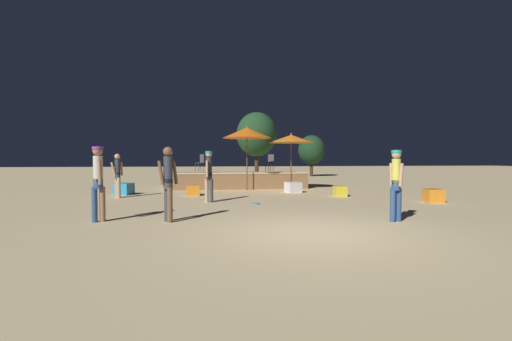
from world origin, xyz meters
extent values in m
plane|color=#D1B784|center=(0.00, 0.00, 0.00)|extent=(120.00, 120.00, 0.00)
cube|color=olive|center=(-0.51, 11.32, 0.38)|extent=(7.00, 2.87, 0.76)
cube|color=#CCB793|center=(-0.51, 9.92, 0.80)|extent=(7.00, 0.12, 0.08)
cylinder|color=brown|center=(-0.14, 9.49, 1.24)|extent=(0.05, 0.05, 2.48)
cone|color=orange|center=(-0.14, 9.49, 2.73)|extent=(2.32, 2.32, 0.50)
sphere|color=orange|center=(-0.14, 9.49, 3.02)|extent=(0.08, 0.08, 0.08)
cylinder|color=brown|center=(2.10, 9.87, 1.15)|extent=(0.05, 0.05, 2.29)
cone|color=orange|center=(2.10, 9.87, 2.49)|extent=(2.24, 2.24, 0.39)
sphere|color=orange|center=(2.10, 9.87, 2.73)|extent=(0.08, 0.08, 0.08)
cube|color=yellow|center=(3.23, 6.37, 0.21)|extent=(0.49, 0.49, 0.42)
cube|color=orange|center=(5.73, 4.16, 0.23)|extent=(0.62, 0.62, 0.46)
cube|color=white|center=(1.77, 8.16, 0.23)|extent=(0.73, 0.73, 0.47)
cube|color=orange|center=(-2.60, 7.56, 0.21)|extent=(0.54, 0.54, 0.43)
cube|color=#2D9EDB|center=(-5.48, 8.33, 0.24)|extent=(0.80, 0.80, 0.48)
cylinder|color=tan|center=(-5.38, 7.08, 0.39)|extent=(0.13, 0.13, 0.78)
cylinder|color=tan|center=(-5.49, 7.21, 0.39)|extent=(0.13, 0.13, 0.78)
cylinder|color=#3F3F47|center=(-5.44, 7.15, 0.86)|extent=(0.20, 0.20, 0.24)
cylinder|color=#333842|center=(-5.44, 7.15, 1.18)|extent=(0.20, 0.20, 0.60)
cylinder|color=tan|center=(-5.31, 7.26, 1.11)|extent=(0.13, 0.12, 0.54)
cylinder|color=tan|center=(-5.56, 7.04, 1.11)|extent=(0.21, 0.20, 0.54)
sphere|color=tan|center=(-5.44, 7.15, 1.59)|extent=(0.21, 0.21, 0.21)
cylinder|color=#2D4C7F|center=(2.51, 0.97, 0.40)|extent=(0.13, 0.13, 0.79)
cylinder|color=#2D4C7F|center=(2.35, 0.94, 0.40)|extent=(0.13, 0.13, 0.79)
cylinder|color=#2D4C7F|center=(2.43, 0.96, 0.87)|extent=(0.20, 0.20, 0.24)
cylinder|color=#D8D14C|center=(2.43, 0.96, 1.20)|extent=(0.20, 0.20, 0.61)
cylinder|color=tan|center=(2.40, 1.12, 1.13)|extent=(0.10, 0.12, 0.54)
cylinder|color=tan|center=(2.46, 0.79, 1.13)|extent=(0.10, 0.13, 0.55)
sphere|color=tan|center=(2.43, 0.96, 1.61)|extent=(0.22, 0.22, 0.22)
cylinder|color=teal|center=(2.43, 0.96, 1.68)|extent=(0.24, 0.24, 0.07)
cylinder|color=tan|center=(-2.05, 5.30, 0.41)|extent=(0.13, 0.13, 0.82)
cylinder|color=#3F3F47|center=(-1.89, 5.24, 0.41)|extent=(0.13, 0.13, 0.82)
cylinder|color=#3F3F47|center=(-1.97, 5.27, 0.90)|extent=(0.21, 0.21, 0.24)
cylinder|color=#333842|center=(-1.97, 5.27, 1.24)|extent=(0.21, 0.21, 0.63)
cylinder|color=tan|center=(-2.03, 5.11, 1.17)|extent=(0.11, 0.11, 0.56)
cylinder|color=tan|center=(-1.91, 5.43, 1.17)|extent=(0.14, 0.20, 0.56)
sphere|color=tan|center=(-1.97, 5.27, 1.66)|extent=(0.22, 0.22, 0.22)
cylinder|color=teal|center=(-1.97, 5.27, 1.73)|extent=(0.25, 0.25, 0.07)
cylinder|color=#997051|center=(-4.52, 1.98, 0.42)|extent=(0.13, 0.13, 0.84)
cylinder|color=#2D4C7F|center=(-4.68, 1.90, 0.42)|extent=(0.13, 0.13, 0.84)
cylinder|color=#2D4C7F|center=(-4.60, 1.94, 0.92)|extent=(0.22, 0.22, 0.24)
cylinder|color=beige|center=(-4.60, 1.94, 1.26)|extent=(0.22, 0.22, 0.64)
cylinder|color=#997051|center=(-4.68, 2.09, 1.19)|extent=(0.13, 0.15, 0.57)
cylinder|color=#997051|center=(-4.52, 1.78, 1.19)|extent=(0.14, 0.17, 0.57)
sphere|color=#997051|center=(-4.60, 1.94, 1.69)|extent=(0.23, 0.23, 0.23)
cylinder|color=purple|center=(-4.60, 1.94, 1.76)|extent=(0.25, 0.25, 0.07)
cylinder|color=#3F3F47|center=(-3.00, 1.78, 0.41)|extent=(0.13, 0.13, 0.83)
cylinder|color=brown|center=(-2.91, 1.63, 0.41)|extent=(0.13, 0.13, 0.83)
cylinder|color=#3F3F47|center=(-2.96, 1.70, 0.91)|extent=(0.21, 0.21, 0.24)
cylinder|color=#333842|center=(-2.96, 1.70, 1.25)|extent=(0.21, 0.21, 0.64)
cylinder|color=brown|center=(-3.11, 1.62, 1.18)|extent=(0.18, 0.15, 0.57)
cylinder|color=brown|center=(-2.80, 1.79, 1.18)|extent=(0.17, 0.15, 0.57)
sphere|color=brown|center=(-2.96, 1.70, 1.68)|extent=(0.23, 0.23, 0.23)
cylinder|color=#47474C|center=(-2.62, 11.46, 1.07)|extent=(0.02, 0.02, 0.45)
cylinder|color=#47474C|center=(-2.46, 11.21, 1.07)|extent=(0.02, 0.02, 0.45)
cylinder|color=#47474C|center=(-2.37, 11.63, 1.07)|extent=(0.02, 0.02, 0.45)
cylinder|color=#47474C|center=(-2.21, 11.38, 1.07)|extent=(0.02, 0.02, 0.45)
cylinder|color=#47474C|center=(-2.41, 11.42, 1.29)|extent=(0.40, 0.40, 0.02)
cube|color=#47474C|center=(-2.27, 11.51, 1.52)|extent=(0.23, 0.32, 0.45)
cylinder|color=#47474C|center=(1.08, 11.35, 1.07)|extent=(0.02, 0.02, 0.45)
cylinder|color=#47474C|center=(1.30, 11.15, 1.07)|extent=(0.02, 0.02, 0.45)
cylinder|color=#47474C|center=(1.27, 11.57, 1.07)|extent=(0.02, 0.02, 0.45)
cylinder|color=#47474C|center=(1.50, 11.38, 1.07)|extent=(0.02, 0.02, 0.45)
cylinder|color=#47474C|center=(1.29, 11.36, 1.29)|extent=(0.40, 0.40, 0.02)
cube|color=#47474C|center=(1.40, 11.49, 1.52)|extent=(0.29, 0.26, 0.45)
cylinder|color=#33B2D8|center=(-0.42, 4.54, 0.02)|extent=(0.27, 0.27, 0.03)
cylinder|color=#3D2B1C|center=(1.45, 17.10, 0.97)|extent=(0.28, 0.28, 1.95)
ellipsoid|color=#1E4223|center=(1.45, 17.10, 3.21)|extent=(2.81, 2.81, 3.09)
cylinder|color=#3D2B1C|center=(6.84, 21.59, 0.62)|extent=(0.28, 0.28, 1.25)
ellipsoid|color=#19381E|center=(6.84, 21.59, 2.27)|extent=(2.27, 2.27, 2.49)
camera|label=1|loc=(-2.06, -6.62, 1.51)|focal=24.00mm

